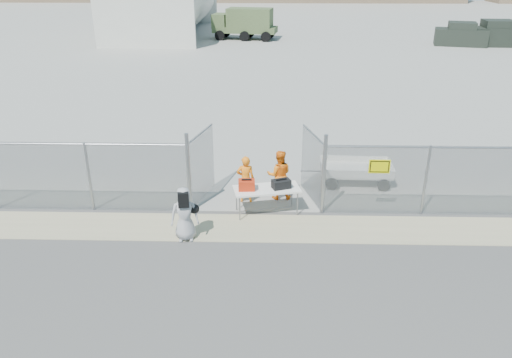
{
  "coord_description": "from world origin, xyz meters",
  "views": [
    {
      "loc": [
        0.36,
        -11.49,
        7.16
      ],
      "look_at": [
        0.0,
        2.0,
        1.1
      ],
      "focal_mm": 35.0,
      "sensor_mm": 36.0,
      "label": 1
    }
  ],
  "objects_px": {
    "folding_table": "(267,201)",
    "utility_trailer": "(356,172)",
    "visitor": "(185,214)",
    "security_worker_left": "(246,179)",
    "security_worker_right": "(279,175)"
  },
  "relations": [
    {
      "from": "security_worker_right",
      "to": "utility_trailer",
      "type": "distance_m",
      "value": 2.99
    },
    {
      "from": "security_worker_right",
      "to": "utility_trailer",
      "type": "height_order",
      "value": "security_worker_right"
    },
    {
      "from": "security_worker_left",
      "to": "visitor",
      "type": "xyz_separation_m",
      "value": [
        -1.54,
        -2.33,
        0.0
      ]
    },
    {
      "from": "folding_table",
      "to": "visitor",
      "type": "distance_m",
      "value": 2.74
    },
    {
      "from": "folding_table",
      "to": "security_worker_right",
      "type": "xyz_separation_m",
      "value": [
        0.39,
        1.05,
        0.4
      ]
    },
    {
      "from": "security_worker_left",
      "to": "utility_trailer",
      "type": "distance_m",
      "value": 4.06
    },
    {
      "from": "security_worker_left",
      "to": "security_worker_right",
      "type": "distance_m",
      "value": 1.09
    },
    {
      "from": "security_worker_left",
      "to": "visitor",
      "type": "distance_m",
      "value": 2.8
    },
    {
      "from": "folding_table",
      "to": "visitor",
      "type": "xyz_separation_m",
      "value": [
        -2.21,
        -1.57,
        0.36
      ]
    },
    {
      "from": "folding_table",
      "to": "security_worker_left",
      "type": "height_order",
      "value": "security_worker_left"
    },
    {
      "from": "security_worker_right",
      "to": "visitor",
      "type": "relative_size",
      "value": 1.05
    },
    {
      "from": "folding_table",
      "to": "utility_trailer",
      "type": "xyz_separation_m",
      "value": [
        3.04,
        2.36,
        -0.04
      ]
    },
    {
      "from": "security_worker_left",
      "to": "folding_table",
      "type": "bearing_deg",
      "value": 128.74
    },
    {
      "from": "visitor",
      "to": "folding_table",
      "type": "bearing_deg",
      "value": 26.81
    },
    {
      "from": "visitor",
      "to": "security_worker_left",
      "type": "bearing_deg",
      "value": 47.85
    }
  ]
}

